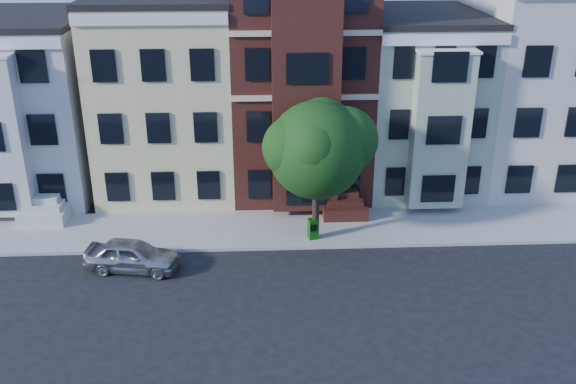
{
  "coord_description": "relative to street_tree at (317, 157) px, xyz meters",
  "views": [
    {
      "loc": [
        -2.24,
        -19.52,
        13.97
      ],
      "look_at": [
        -1.15,
        2.93,
        4.2
      ],
      "focal_mm": 40.0,
      "sensor_mm": 36.0,
      "label": 1
    }
  ],
  "objects": [
    {
      "name": "ground",
      "position": [
        -0.31,
        -6.88,
        -4.16
      ],
      "size": [
        120.0,
        120.0,
        0.0
      ],
      "primitive_type": "plane",
      "color": "black"
    },
    {
      "name": "far_sidewalk",
      "position": [
        -0.31,
        1.12,
        -4.08
      ],
      "size": [
        60.0,
        4.0,
        0.15
      ],
      "primitive_type": "cube",
      "color": "#9E9B93",
      "rests_on": "ground"
    },
    {
      "name": "house_white",
      "position": [
        -15.31,
        7.62,
        0.34
      ],
      "size": [
        8.0,
        9.0,
        9.0
      ],
      "primitive_type": "cube",
      "color": "beige",
      "rests_on": "ground"
    },
    {
      "name": "house_yellow",
      "position": [
        -7.31,
        7.62,
        0.84
      ],
      "size": [
        7.0,
        9.0,
        10.0
      ],
      "primitive_type": "cube",
      "color": "beige",
      "rests_on": "ground"
    },
    {
      "name": "house_brown",
      "position": [
        -0.31,
        7.62,
        1.84
      ],
      "size": [
        7.0,
        9.0,
        12.0
      ],
      "primitive_type": "cube",
      "color": "#391712",
      "rests_on": "ground"
    },
    {
      "name": "house_green",
      "position": [
        6.19,
        7.62,
        0.34
      ],
      "size": [
        6.0,
        9.0,
        9.0
      ],
      "primitive_type": "cube",
      "color": "#9EAD92",
      "rests_on": "ground"
    },
    {
      "name": "house_cream",
      "position": [
        13.19,
        7.62,
        1.34
      ],
      "size": [
        8.0,
        9.0,
        11.0
      ],
      "primitive_type": "cube",
      "color": "beige",
      "rests_on": "ground"
    },
    {
      "name": "street_tree",
      "position": [
        0.0,
        0.0,
        0.0
      ],
      "size": [
        8.94,
        8.94,
        8.02
      ],
      "primitive_type": null,
      "rotation": [
        0.0,
        0.0,
        -0.37
      ],
      "color": "#1C4A15",
      "rests_on": "far_sidewalk"
    },
    {
      "name": "parked_car",
      "position": [
        -7.99,
        -2.27,
        -3.48
      ],
      "size": [
        4.21,
        2.27,
        1.36
      ],
      "primitive_type": "imported",
      "rotation": [
        0.0,
        0.0,
        1.4
      ],
      "color": "#A0A3A9",
      "rests_on": "ground"
    },
    {
      "name": "newspaper_box",
      "position": [
        -0.11,
        -0.06,
        -3.52
      ],
      "size": [
        0.52,
        0.48,
        0.97
      ],
      "primitive_type": "cube",
      "rotation": [
        0.0,
        0.0,
        0.24
      ],
      "color": "#0F530D",
      "rests_on": "far_sidewalk"
    }
  ]
}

